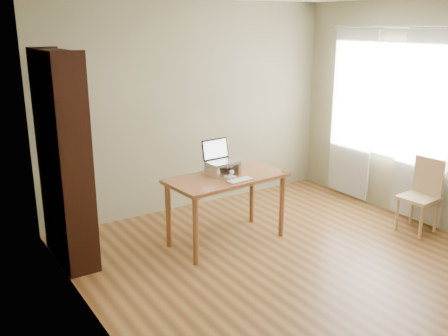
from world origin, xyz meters
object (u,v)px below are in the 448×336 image
Objects in this scene: chair at (422,193)px; bookshelf at (64,159)px; keyboard at (240,180)px; cat at (219,168)px; laptop at (220,156)px; desk at (227,186)px.

bookshelf is at bearing 152.33° from chair.
cat is at bearing 92.39° from keyboard.
laptop is 0.41× the size of chair.
laptop is (-0.00, 0.14, 0.30)m from desk.
chair is (2.08, -1.07, -0.36)m from cat.
keyboard is at bearing -90.46° from laptop.
chair is at bearing -32.23° from laptop.
bookshelf reaches higher than laptop.
chair is (3.60, -1.48, -0.60)m from bookshelf.
laptop reaches higher than keyboard.
desk is 0.25m from keyboard.
desk is 2.69× the size of cat.
desk is at bearing -82.90° from cat.
bookshelf reaches higher than chair.
laptop reaches higher than chair.
bookshelf reaches higher than cat.
bookshelf is 1.59m from cat.
cat is (-0.03, -0.03, -0.12)m from laptop.
bookshelf is 1.59× the size of desk.
laptop is at bearing 87.60° from keyboard.
bookshelf is 3.94m from chair.
cat reaches higher than chair.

